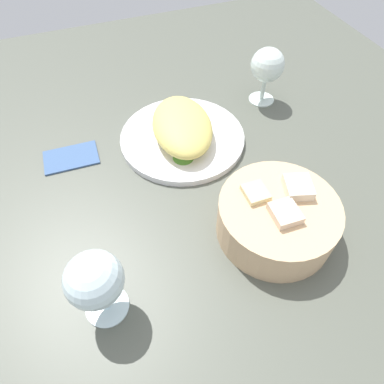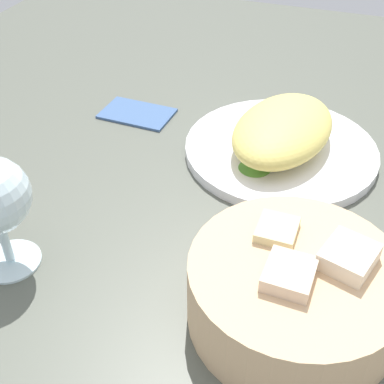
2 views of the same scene
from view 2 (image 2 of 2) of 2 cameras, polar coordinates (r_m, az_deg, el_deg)
ground_plane at (r=67.93cm, az=6.34°, el=0.02°), size 140.00×140.00×2.00cm
plate at (r=73.51cm, az=9.77°, el=4.64°), size 26.76×26.76×1.40cm
omelette at (r=71.72cm, az=10.06°, el=6.86°), size 21.48×15.39×5.29cm
lettuce_garnish at (r=67.74cm, az=6.92°, el=3.22°), size 4.32×4.32×1.57cm
bread_basket at (r=50.02cm, az=11.24°, el=-10.64°), size 19.95×19.95×8.94cm
folded_napkin at (r=82.39cm, az=-6.11°, el=8.77°), size 7.40×11.25×0.80cm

